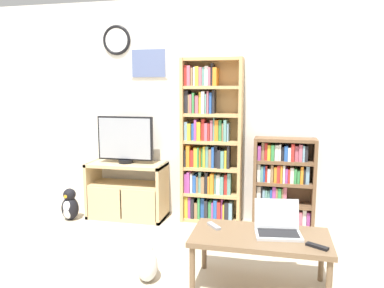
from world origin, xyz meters
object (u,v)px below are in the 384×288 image
(remote_near_laptop, at_px, (214,226))
(bookshelf_short, at_px, (282,183))
(tv_stand, at_px, (127,191))
(television, at_px, (125,140))
(bookshelf_tall, at_px, (209,147))
(remote_far_from_laptop, at_px, (317,246))
(coffee_table, at_px, (260,241))
(cat, at_px, (147,264))
(laptop, at_px, (278,226))
(penguin_figurine, at_px, (70,206))

(remote_near_laptop, bearing_deg, bookshelf_short, -151.96)
(tv_stand, relative_size, television, 1.37)
(bookshelf_short, distance_m, remote_near_laptop, 1.45)
(remote_near_laptop, bearing_deg, bookshelf_tall, -117.18)
(remote_near_laptop, distance_m, remote_far_from_laptop, 0.82)
(remote_far_from_laptop, bearing_deg, coffee_table, 100.28)
(bookshelf_tall, xyz_separation_m, cat, (-0.24, -1.49, -0.75))
(remote_near_laptop, bearing_deg, coffee_table, 128.11)
(laptop, bearing_deg, bookshelf_tall, 112.31)
(bookshelf_short, height_order, remote_near_laptop, bookshelf_short)
(tv_stand, height_order, remote_near_laptop, tv_stand)
(bookshelf_tall, xyz_separation_m, laptop, (0.79, -1.36, -0.38))
(bookshelf_tall, xyz_separation_m, remote_near_laptop, (0.29, -1.34, -0.43))
(remote_near_laptop, height_order, penguin_figurine, remote_near_laptop)
(coffee_table, height_order, remote_near_laptop, remote_near_laptop)
(bookshelf_tall, relative_size, laptop, 4.98)
(laptop, relative_size, cat, 0.88)
(remote_near_laptop, relative_size, cat, 0.35)
(laptop, bearing_deg, coffee_table, -160.91)
(bookshelf_tall, bearing_deg, remote_far_from_laptop, -55.61)
(laptop, distance_m, remote_far_from_laptop, 0.35)
(laptop, relative_size, remote_near_laptop, 2.52)
(bookshelf_short, distance_m, laptop, 1.35)
(bookshelf_tall, height_order, cat, bookshelf_tall)
(cat, bearing_deg, coffee_table, -15.27)
(remote_far_from_laptop, distance_m, cat, 1.35)
(television, height_order, remote_far_from_laptop, television)
(bookshelf_tall, relative_size, penguin_figurine, 4.95)
(television, relative_size, remote_far_from_laptop, 4.23)
(bookshelf_short, bearing_deg, coffee_table, -97.14)
(tv_stand, distance_m, coffee_table, 2.10)
(laptop, relative_size, penguin_figurine, 1.00)
(bookshelf_short, relative_size, remote_far_from_laptop, 6.33)
(television, bearing_deg, laptop, -34.99)
(cat, bearing_deg, remote_far_from_laptop, -22.90)
(bookshelf_short, xyz_separation_m, coffee_table, (-0.18, -1.42, -0.11))
(cat, xyz_separation_m, penguin_figurine, (-1.38, 1.13, 0.04))
(bookshelf_short, distance_m, coffee_table, 1.43)
(tv_stand, bearing_deg, penguin_figurine, -159.76)
(remote_near_laptop, xyz_separation_m, penguin_figurine, (-1.91, 0.98, -0.28))
(television, bearing_deg, remote_far_from_laptop, -35.29)
(television, distance_m, coffee_table, 2.19)
(bookshelf_short, distance_m, cat, 1.88)
(remote_far_from_laptop, xyz_separation_m, penguin_figurine, (-2.69, 1.21, -0.28))
(bookshelf_short, height_order, laptop, bookshelf_short)
(bookshelf_tall, relative_size, remote_near_laptop, 12.53)
(bookshelf_tall, distance_m, bookshelf_short, 0.93)
(coffee_table, xyz_separation_m, remote_far_from_laptop, (0.41, -0.14, 0.06))
(bookshelf_short, xyz_separation_m, remote_near_laptop, (-0.56, -1.33, -0.05))
(laptop, height_order, cat, laptop)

